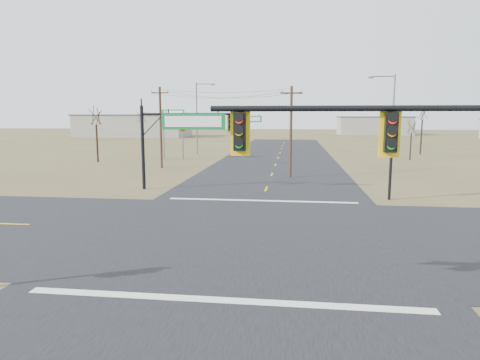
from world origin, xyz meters
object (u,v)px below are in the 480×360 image
object	(u,v)px
streetlight_c	(198,114)
bare_tree_c	(412,126)
pedestal_signal_ne	(392,150)
bare_tree_a	(96,115)
highway_sign	(173,124)
utility_pole_near	(291,130)
bare_tree_b	(141,115)
mast_arm_far	(186,129)
utility_pole_far	(161,126)
streetlight_a	(391,117)
mast_arm_near	(388,149)
bare_tree_d	(423,112)

from	to	relation	value
streetlight_c	bare_tree_c	size ratio (longest dim) A/B	1.88
pedestal_signal_ne	bare_tree_a	world-z (taller)	bare_tree_a
pedestal_signal_ne	highway_sign	bearing A→B (deg)	120.16
utility_pole_near	bare_tree_b	size ratio (longest dim) A/B	1.15
mast_arm_far	utility_pole_far	world-z (taller)	utility_pole_far
utility_pole_far	streetlight_c	world-z (taller)	streetlight_c
highway_sign	streetlight_a	distance (m)	25.91
mast_arm_near	mast_arm_far	world-z (taller)	mast_arm_near
utility_pole_near	streetlight_a	distance (m)	11.74
mast_arm_far	mast_arm_near	bearing A→B (deg)	-86.03
highway_sign	bare_tree_b	world-z (taller)	bare_tree_b
mast_arm_near	bare_tree_c	world-z (taller)	mast_arm_near
pedestal_signal_ne	bare_tree_c	world-z (taller)	bare_tree_c
streetlight_c	bare_tree_b	xyz separation A→B (m)	(-10.12, 5.06, -0.11)
bare_tree_d	streetlight_c	bearing A→B (deg)	-172.85
streetlight_a	bare_tree_d	bearing A→B (deg)	71.40
mast_arm_near	utility_pole_far	xyz separation A→B (m)	(-16.11, 31.30, -0.14)
utility_pole_far	bare_tree_d	size ratio (longest dim) A/B	1.13
utility_pole_near	bare_tree_b	world-z (taller)	utility_pole_near
streetlight_c	bare_tree_c	distance (m)	27.96
mast_arm_near	bare_tree_a	world-z (taller)	bare_tree_a
utility_pole_far	bare_tree_a	size ratio (longest dim) A/B	1.21
mast_arm_near	mast_arm_far	size ratio (longest dim) A/B	1.17
mast_arm_far	bare_tree_d	size ratio (longest dim) A/B	1.20
utility_pole_far	pedestal_signal_ne	bearing A→B (deg)	-37.03
utility_pole_near	highway_sign	size ratio (longest dim) A/B	1.28
highway_sign	streetlight_a	bearing A→B (deg)	-2.83
highway_sign	bare_tree_a	xyz separation A→B (m)	(-7.77, -4.88, 1.09)
utility_pole_far	bare_tree_c	distance (m)	30.13
utility_pole_near	utility_pole_far	world-z (taller)	utility_pole_far
bare_tree_b	bare_tree_d	size ratio (longest dim) A/B	0.93
streetlight_c	utility_pole_near	bearing A→B (deg)	-60.40
pedestal_signal_ne	streetlight_a	distance (m)	16.49
mast_arm_far	bare_tree_c	distance (m)	32.76
mast_arm_far	pedestal_signal_ne	distance (m)	14.09
pedestal_signal_ne	bare_tree_a	size ratio (longest dim) A/B	0.64
mast_arm_far	bare_tree_c	world-z (taller)	mast_arm_far
highway_sign	bare_tree_a	world-z (taller)	bare_tree_a
mast_arm_far	bare_tree_b	distance (m)	37.60
mast_arm_far	streetlight_a	xyz separation A→B (m)	(17.14, 13.93, 0.83)
utility_pole_near	bare_tree_a	xyz separation A→B (m)	(-22.56, 10.01, 1.28)
bare_tree_d	utility_pole_far	bearing A→B (deg)	-147.40
utility_pole_near	bare_tree_a	distance (m)	24.72
mast_arm_far	bare_tree_c	xyz separation A→B (m)	(21.90, 24.36, -0.28)
utility_pole_near	streetlight_c	size ratio (longest dim) A/B	0.80
mast_arm_far	bare_tree_d	world-z (taller)	bare_tree_d
streetlight_a	bare_tree_c	bearing A→B (deg)	70.61
mast_arm_near	streetlight_a	xyz separation A→B (m)	(6.97, 32.38, 0.77)
pedestal_signal_ne	bare_tree_a	bearing A→B (deg)	135.17
pedestal_signal_ne	utility_pole_near	bearing A→B (deg)	113.26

